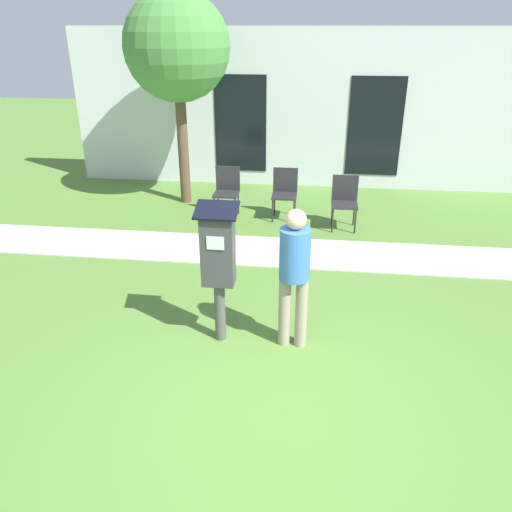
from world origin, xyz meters
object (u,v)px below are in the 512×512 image
parking_meter (218,257)px  outdoor_chair_middle (285,189)px  outdoor_chair_right (345,198)px  outdoor_chair_left (227,188)px  person_standing (294,269)px

parking_meter → outdoor_chair_middle: (0.43, 3.98, -0.49)m
parking_meter → outdoor_chair_right: parking_meter is taller
outdoor_chair_left → outdoor_chair_middle: bearing=-2.5°
outdoor_chair_left → outdoor_chair_right: 2.13m
outdoor_chair_left → person_standing: bearing=-73.9°
parking_meter → outdoor_chair_middle: 4.04m
parking_meter → person_standing: parking_meter is taller
outdoor_chair_left → outdoor_chair_right: size_ratio=1.00×
outdoor_chair_left → outdoor_chair_middle: same height
person_standing → outdoor_chair_middle: size_ratio=1.76×
outdoor_chair_left → outdoor_chair_middle: (1.05, 0.02, 0.00)m
person_standing → outdoor_chair_left: (-1.42, 3.97, -0.40)m
parking_meter → outdoor_chair_right: bearing=67.7°
outdoor_chair_right → parking_meter: bearing=-116.6°
person_standing → parking_meter: bearing=157.1°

